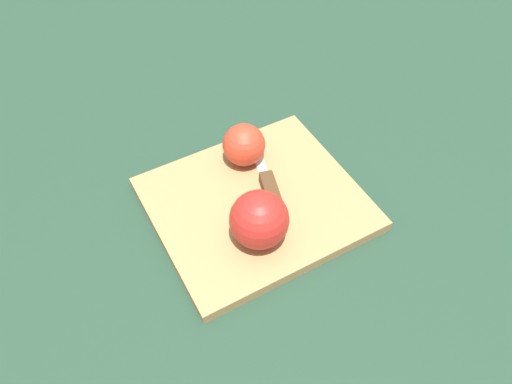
% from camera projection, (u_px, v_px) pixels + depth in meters
% --- Properties ---
extents(ground_plane, '(4.00, 4.00, 0.00)m').
position_uv_depth(ground_plane, '(256.00, 208.00, 0.83)').
color(ground_plane, '#1E3828').
extents(cutting_board, '(0.35, 0.32, 0.02)m').
position_uv_depth(cutting_board, '(256.00, 204.00, 0.82)').
color(cutting_board, '#A37A4C').
rests_on(cutting_board, ground_plane).
extents(apple_half_left, '(0.09, 0.09, 0.09)m').
position_uv_depth(apple_half_left, '(259.00, 220.00, 0.73)').
color(apple_half_left, red).
rests_on(apple_half_left, cutting_board).
extents(apple_half_right, '(0.07, 0.07, 0.07)m').
position_uv_depth(apple_half_right, '(244.00, 145.00, 0.84)').
color(apple_half_right, red).
rests_on(apple_half_right, cutting_board).
extents(knife, '(0.05, 0.16, 0.02)m').
position_uv_depth(knife, '(269.00, 186.00, 0.82)').
color(knife, silver).
rests_on(knife, cutting_board).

